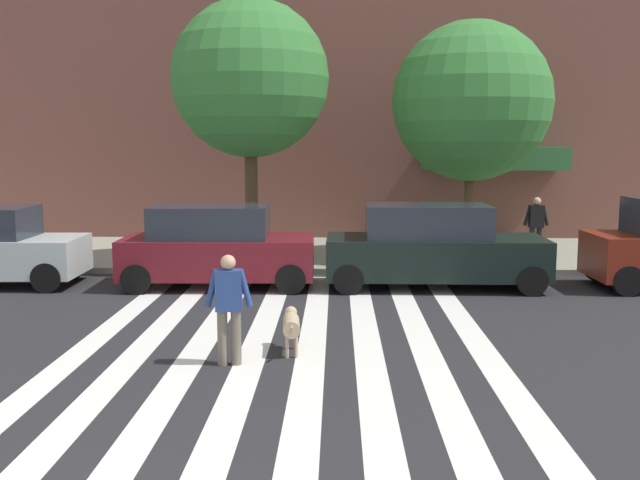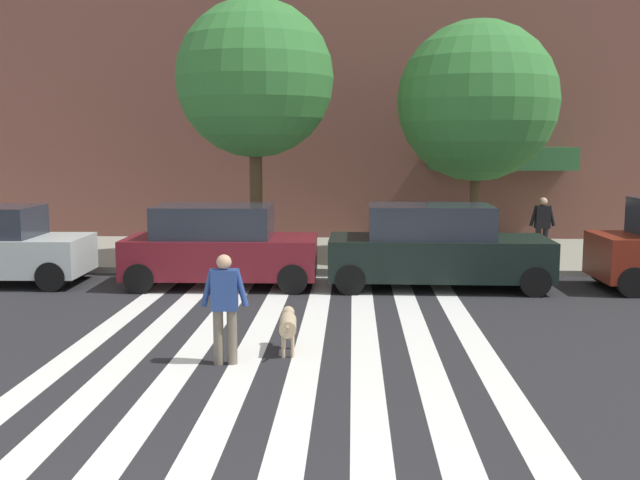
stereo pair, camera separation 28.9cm
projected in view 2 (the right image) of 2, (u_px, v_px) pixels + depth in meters
ground_plane at (200, 348)px, 11.66m from camera, size 160.00×160.00×0.00m
sidewalk_far at (269, 253)px, 21.14m from camera, size 80.00×6.00×0.15m
crosswalk_stripes at (280, 349)px, 11.60m from camera, size 6.75×12.56×0.01m
parked_car_behind_first at (220, 246)px, 16.60m from camera, size 4.32×2.05×1.84m
parked_car_third_in_line at (436, 248)px, 16.39m from camera, size 4.89×2.01×1.87m
street_tree_nearest at (255, 79)px, 18.62m from camera, size 4.01×4.01×6.72m
street_tree_middle at (477, 101)px, 19.23m from camera, size 4.21×4.21×6.28m
pedestrian_dog_walker at (225, 303)px, 10.70m from camera, size 0.71×0.27×1.64m
dog_on_leash at (288, 324)px, 11.39m from camera, size 0.31×1.08×0.65m
pedestrian_bystander at (542, 224)px, 19.61m from camera, size 0.71×0.26×1.64m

